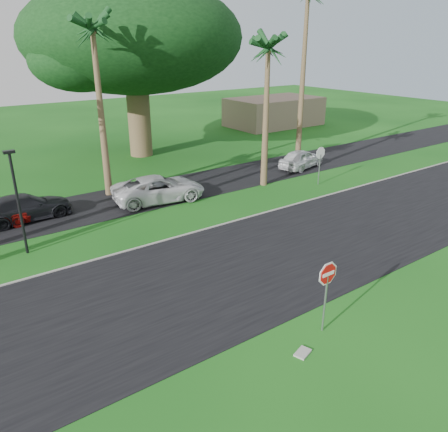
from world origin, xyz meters
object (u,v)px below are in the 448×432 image
Objects in this scene: stop_sign_far at (320,158)px; car_pickup at (301,159)px; car_dark at (25,208)px; car_minivan at (159,189)px; stop_sign_near at (327,283)px.

stop_sign_far is 4.08m from car_pickup.
car_minivan is (7.07, -1.45, 0.06)m from car_dark.
car_dark is 1.15× the size of car_pickup.
car_pickup is at bearing -80.34° from car_minivan.
stop_sign_far is 0.56× the size of car_dark.
stop_sign_near and stop_sign_far have the same top height.
car_pickup is (11.88, 0.33, -0.05)m from car_minivan.
car_minivan reaches higher than car_dark.
stop_sign_near is 15.91m from stop_sign_far.
stop_sign_far is (11.50, 11.00, 0.00)m from stop_sign_near.
stop_sign_near is 19.72m from car_pickup.
stop_sign_near is 0.49× the size of car_minivan.
car_pickup is at bearing -97.20° from car_dark.
stop_sign_near is 1.00× the size of stop_sign_far.
stop_sign_near is at bearing -164.09° from car_dark.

